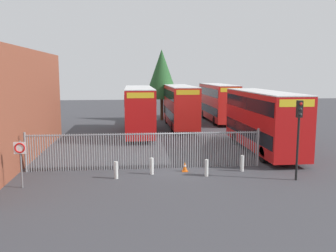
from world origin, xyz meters
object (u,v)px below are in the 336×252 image
object	(u,v)px
double_decker_bus_far_back	(218,101)
traffic_light_kerbside	(299,125)
bollard_near_left	(116,170)
bollard_far_right	(242,163)
traffic_cone_by_gate	(185,167)
double_decker_bus_behind_fence_right	(180,105)
bollard_center_front	(152,166)
speed_limit_sign_post	(20,153)
bollard_near_right	(207,168)
double_decker_bus_behind_fence_left	(139,109)
double_decker_bus_near_gate	(263,119)

from	to	relation	value
double_decker_bus_far_back	traffic_light_kerbside	world-z (taller)	double_decker_bus_far_back
bollard_near_left	bollard_far_right	xyz separation A→B (m)	(7.30, 0.79, 0.00)
traffic_cone_by_gate	bollard_far_right	bearing A→B (deg)	-4.66
double_decker_bus_behind_fence_right	bollard_near_left	bearing A→B (deg)	-107.96
bollard_center_front	bollard_near_left	bearing A→B (deg)	-161.30
speed_limit_sign_post	traffic_light_kerbside	bearing A→B (deg)	-0.44
bollard_near_left	double_decker_bus_far_back	bearing A→B (deg)	64.03
double_decker_bus_far_back	bollard_near_right	distance (m)	23.77
bollard_far_right	speed_limit_sign_post	size ratio (longest dim) A/B	0.40
double_decker_bus_behind_fence_left	speed_limit_sign_post	bearing A→B (deg)	-111.86
bollard_near_right	speed_limit_sign_post	bearing A→B (deg)	-173.37
double_decker_bus_near_gate	traffic_light_kerbside	distance (m)	7.36
double_decker_bus_far_back	traffic_light_kerbside	xyz separation A→B (m)	(-1.47, -24.11, 0.56)
double_decker_bus_far_back	bollard_near_right	xyz separation A→B (m)	(-6.12, -22.88, -1.95)
speed_limit_sign_post	double_decker_bus_near_gate	bearing A→B (deg)	25.55
double_decker_bus_behind_fence_right	speed_limit_sign_post	xyz separation A→B (m)	(-10.62, -19.59, -0.65)
double_decker_bus_behind_fence_left	traffic_light_kerbside	size ratio (longest dim) A/B	2.51
double_decker_bus_far_back	bollard_near_right	size ratio (longest dim) A/B	11.38
double_decker_bus_behind_fence_left	bollard_near_left	bearing A→B (deg)	-96.30
double_decker_bus_behind_fence_left	bollard_near_right	bearing A→B (deg)	-76.66
double_decker_bus_behind_fence_left	double_decker_bus_far_back	world-z (taller)	same
speed_limit_sign_post	traffic_light_kerbside	xyz separation A→B (m)	(14.30, -0.11, 1.21)
double_decker_bus_far_back	traffic_cone_by_gate	xyz separation A→B (m)	(-7.18, -21.78, -2.13)
double_decker_bus_near_gate	bollard_near_left	world-z (taller)	double_decker_bus_near_gate
bollard_far_right	double_decker_bus_near_gate	bearing A→B (deg)	59.37
double_decker_bus_behind_fence_left	double_decker_bus_behind_fence_right	xyz separation A→B (m)	(4.39, 4.05, 0.00)
traffic_cone_by_gate	traffic_light_kerbside	size ratio (longest dim) A/B	0.14
traffic_light_kerbside	bollard_near_right	bearing A→B (deg)	165.18
double_decker_bus_behind_fence_right	double_decker_bus_far_back	size ratio (longest dim) A/B	1.00
double_decker_bus_near_gate	double_decker_bus_far_back	bearing A→B (deg)	87.54
speed_limit_sign_post	bollard_center_front	bearing A→B (deg)	15.45
double_decker_bus_near_gate	bollard_far_right	xyz separation A→B (m)	(-3.10, -5.24, -1.95)
bollard_far_right	traffic_light_kerbside	distance (m)	4.01
double_decker_bus_near_gate	bollard_near_left	bearing A→B (deg)	-149.89
traffic_cone_by_gate	speed_limit_sign_post	distance (m)	9.00
double_decker_bus_behind_fence_left	traffic_cone_by_gate	distance (m)	13.68
double_decker_bus_far_back	bollard_center_front	size ratio (longest dim) A/B	11.38
traffic_light_kerbside	double_decker_bus_near_gate	bearing A→B (deg)	84.14
double_decker_bus_far_back	bollard_near_left	distance (m)	25.48
double_decker_bus_near_gate	double_decker_bus_behind_fence_left	bearing A→B (deg)	136.60
double_decker_bus_behind_fence_left	bollard_near_right	xyz separation A→B (m)	(3.42, -14.41, -1.95)
traffic_cone_by_gate	speed_limit_sign_post	size ratio (longest dim) A/B	0.25
bollard_near_left	bollard_near_right	world-z (taller)	same
traffic_light_kerbside	double_decker_bus_far_back	bearing A→B (deg)	86.51
double_decker_bus_near_gate	speed_limit_sign_post	distance (m)	16.69
bollard_far_right	double_decker_bus_behind_fence_right	bearing A→B (deg)	94.31
double_decker_bus_near_gate	speed_limit_sign_post	size ratio (longest dim) A/B	4.50
bollard_center_front	double_decker_bus_behind_fence_left	bearing A→B (deg)	91.66
double_decker_bus_behind_fence_right	speed_limit_sign_post	world-z (taller)	double_decker_bus_behind_fence_right
double_decker_bus_near_gate	double_decker_bus_far_back	xyz separation A→B (m)	(0.72, 16.81, 0.00)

